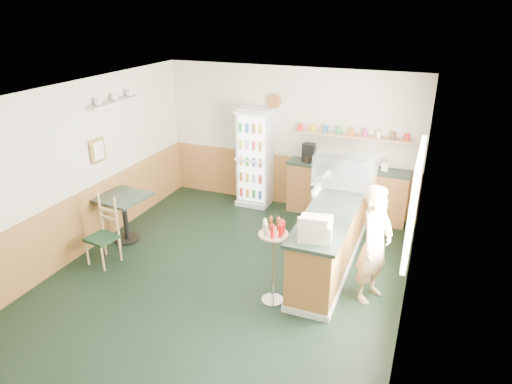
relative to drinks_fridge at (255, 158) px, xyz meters
The scene contains 13 objects.
ground 2.97m from the drinks_fridge, 77.47° to the right, with size 6.00×6.00×0.00m, color black.
room_envelope 2.12m from the drinks_fridge, 79.23° to the right, with size 5.04×6.02×2.72m.
service_counter 2.62m from the drinks_fridge, 40.39° to the right, with size 0.68×3.01×1.01m.
back_counter 1.85m from the drinks_fridge, ahead, with size 2.24×0.42×1.69m.
drinks_fridge is the anchor object (origin of this frame).
display_case 2.24m from the drinks_fridge, 27.83° to the right, with size 0.98×0.51×0.56m.
cash_register 3.43m from the drinks_fridge, 55.07° to the right, with size 0.41×0.43×0.24m, color beige.
shopkeeper 3.57m from the drinks_fridge, 41.83° to the right, with size 0.55×0.40×1.66m, color tan.
condiment_stand 3.30m from the drinks_fridge, 63.92° to the right, with size 0.39×0.39×1.21m.
newspaper_rack 2.12m from the drinks_fridge, 40.27° to the right, with size 0.09×0.43×0.87m.
cafe_table 2.71m from the drinks_fridge, 122.44° to the right, with size 0.82×0.82×0.82m.
cafe_chair 3.23m from the drinks_fridge, 114.43° to the right, with size 0.46×0.46×1.08m.
dog_doorstop 2.62m from the drinks_fridge, 51.70° to the right, with size 0.23×0.29×0.27m.
Camera 1 is at (2.55, -5.11, 3.78)m, focal length 32.00 mm.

